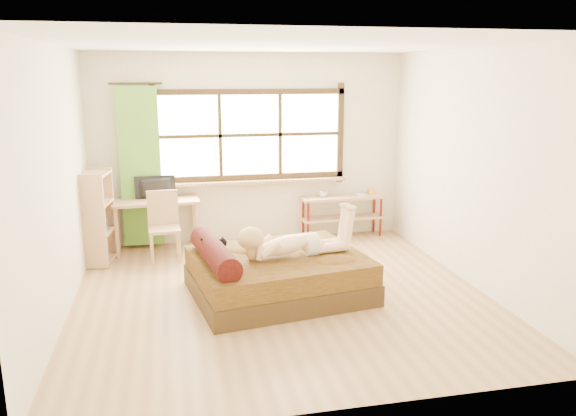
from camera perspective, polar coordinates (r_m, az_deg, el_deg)
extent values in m
plane|color=#9E754C|center=(6.35, -0.71, -8.80)|extent=(4.50, 4.50, 0.00)
plane|color=white|center=(5.88, -0.79, 16.32)|extent=(4.50, 4.50, 0.00)
plane|color=silver|center=(8.16, -3.84, 6.03)|extent=(4.50, 0.00, 4.50)
plane|color=silver|center=(3.85, 5.80, -2.63)|extent=(4.50, 0.00, 4.50)
plane|color=silver|center=(5.97, -22.47, 2.22)|extent=(0.00, 4.50, 4.50)
plane|color=silver|center=(6.77, 18.32, 3.81)|extent=(0.00, 4.50, 4.50)
cube|color=#FFEDBF|center=(8.14, -3.86, 7.42)|extent=(2.60, 0.01, 1.30)
cube|color=#9F8156|center=(8.16, -3.71, 2.68)|extent=(2.80, 0.16, 0.04)
cube|color=#458524|center=(8.01, -14.77, 4.01)|extent=(0.55, 0.10, 2.20)
cube|color=#30220E|center=(6.33, -0.95, -7.77)|extent=(2.06, 1.75, 0.23)
cube|color=#37210C|center=(6.25, -0.96, -5.80)|extent=(2.01, 1.71, 0.23)
cylinder|color=black|center=(5.98, -7.48, -4.53)|extent=(0.45, 1.28, 0.26)
cube|color=#9F8156|center=(7.91, -13.27, 0.68)|extent=(1.18, 0.59, 0.04)
cube|color=#9F8156|center=(7.79, -16.98, -2.45)|extent=(0.05, 0.05, 0.69)
cube|color=#9F8156|center=(7.81, -9.19, -1.97)|extent=(0.05, 0.05, 0.69)
cube|color=#9F8156|center=(8.20, -16.89, -1.65)|extent=(0.05, 0.05, 0.69)
cube|color=#9F8156|center=(8.22, -9.49, -1.20)|extent=(0.05, 0.05, 0.69)
imported|color=black|center=(7.92, -13.33, 2.01)|extent=(0.55, 0.10, 0.32)
cube|color=#9F8156|center=(7.53, -12.45, -2.10)|extent=(0.42, 0.42, 0.04)
cube|color=#9F8156|center=(7.65, -12.61, 0.07)|extent=(0.41, 0.06, 0.46)
cube|color=#9F8156|center=(7.43, -13.64, -4.18)|extent=(0.04, 0.04, 0.41)
cube|color=#9F8156|center=(7.44, -10.97, -4.02)|extent=(0.04, 0.04, 0.41)
cube|color=#9F8156|center=(7.76, -13.71, -3.42)|extent=(0.04, 0.04, 0.41)
cube|color=#9F8156|center=(7.77, -11.15, -3.26)|extent=(0.04, 0.04, 0.41)
cube|color=#9F8156|center=(8.42, 5.56, 1.07)|extent=(1.27, 0.38, 0.04)
cube|color=#9F8156|center=(8.49, 5.51, -0.99)|extent=(1.27, 0.38, 0.03)
cylinder|color=#681409|center=(8.19, 2.05, -1.33)|extent=(0.04, 0.04, 0.63)
cylinder|color=#681409|center=(8.59, 9.40, -0.80)|extent=(0.04, 0.04, 0.63)
cylinder|color=#681409|center=(8.42, 1.56, -0.90)|extent=(0.04, 0.04, 0.63)
cylinder|color=#681409|center=(8.81, 8.73, -0.41)|extent=(0.04, 0.04, 0.63)
cube|color=gold|center=(8.58, 8.51, 1.65)|extent=(0.11, 0.11, 0.08)
imported|color=gray|center=(8.32, 3.60, 1.43)|extent=(0.12, 0.12, 0.09)
imported|color=gray|center=(8.47, 6.86, 1.32)|extent=(0.17, 0.22, 0.02)
cube|color=#9F8156|center=(7.75, -18.38, -4.95)|extent=(0.36, 0.53, 0.03)
cube|color=#9F8156|center=(7.64, -18.59, -2.27)|extent=(0.36, 0.53, 0.03)
cube|color=#9F8156|center=(7.55, -18.80, 0.47)|extent=(0.36, 0.53, 0.03)
cube|color=#9F8156|center=(7.48, -19.02, 3.28)|extent=(0.36, 0.53, 0.03)
cube|color=#9F8156|center=(7.36, -19.17, -1.39)|extent=(0.30, 0.07, 1.21)
cube|color=#9F8156|center=(7.83, -18.26, -0.46)|extent=(0.30, 0.07, 1.21)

